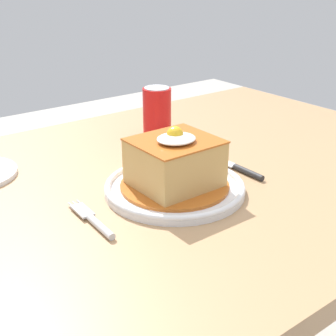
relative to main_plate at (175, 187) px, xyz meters
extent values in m
cube|color=#A87F56|center=(-0.06, 0.07, -0.03)|extent=(1.49, 0.85, 0.04)
cylinder|color=#A87F56|center=(0.60, 0.41, -0.40)|extent=(0.07, 0.07, 0.70)
cylinder|color=white|center=(0.00, 0.00, 0.00)|extent=(0.26, 0.26, 0.01)
torus|color=white|center=(0.00, 0.00, 0.00)|extent=(0.26, 0.26, 0.01)
cylinder|color=#B75B1E|center=(0.00, 0.00, 0.00)|extent=(0.20, 0.20, 0.01)
cube|color=tan|center=(0.00, 0.00, 0.05)|extent=(0.14, 0.13, 0.08)
cube|color=#B75B1E|center=(0.00, 0.00, 0.09)|extent=(0.14, 0.13, 0.00)
ellipsoid|color=white|center=(0.00, -0.01, 0.10)|extent=(0.07, 0.06, 0.01)
sphere|color=yellow|center=(0.00, 0.00, 0.10)|extent=(0.03, 0.03, 0.03)
cylinder|color=silver|center=(-0.18, -0.04, 0.00)|extent=(0.02, 0.08, 0.01)
cube|color=silver|center=(-0.17, 0.03, 0.00)|extent=(0.02, 0.05, 0.00)
cylinder|color=silver|center=(-0.16, 0.05, 0.00)|extent=(0.00, 0.03, 0.00)
cylinder|color=silver|center=(-0.17, 0.05, 0.00)|extent=(0.00, 0.03, 0.00)
cylinder|color=silver|center=(-0.18, 0.05, 0.00)|extent=(0.00, 0.03, 0.00)
cylinder|color=#262628|center=(0.16, -0.03, 0.00)|extent=(0.01, 0.08, 0.01)
cube|color=silver|center=(0.16, 0.05, 0.00)|extent=(0.02, 0.09, 0.00)
cylinder|color=red|center=(0.14, 0.25, 0.05)|extent=(0.07, 0.07, 0.12)
cylinder|color=silver|center=(0.14, 0.25, 0.11)|extent=(0.06, 0.06, 0.00)
camera|label=1|loc=(-0.48, -0.61, 0.37)|focal=50.44mm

